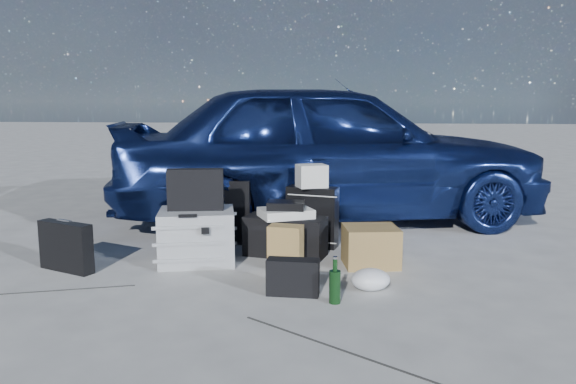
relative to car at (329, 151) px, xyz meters
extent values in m
plane|color=#BBBBB6|center=(-0.65, -2.10, -0.77)|extent=(60.00, 60.00, 0.00)
imported|color=navy|center=(0.00, 0.00, 0.00)|extent=(4.83, 2.86, 1.54)
cube|color=#939597|center=(-1.02, -1.70, -0.55)|extent=(0.69, 0.61, 0.43)
cube|color=black|center=(-1.02, -1.69, -0.17)|extent=(0.46, 0.19, 0.33)
cube|color=black|center=(-1.96, -2.03, -0.58)|extent=(0.50, 0.30, 0.38)
cube|color=black|center=(-0.91, -1.04, -0.48)|extent=(0.45, 0.16, 0.59)
cube|color=black|center=(-0.11, -1.10, -0.50)|extent=(0.48, 0.27, 0.55)
cube|color=beige|center=(-0.12, -1.11, -0.13)|extent=(0.31, 0.28, 0.20)
cube|color=black|center=(-0.32, -1.43, -0.60)|extent=(0.72, 0.44, 0.34)
cube|color=beige|center=(-0.31, -1.45, -0.40)|extent=(0.51, 0.46, 0.07)
cube|color=black|center=(-0.31, -1.47, -0.33)|extent=(0.31, 0.23, 0.07)
cube|color=#A28946|center=(-0.28, -1.81, -0.60)|extent=(0.28, 0.20, 0.35)
cube|color=olive|center=(0.39, -1.65, -0.61)|extent=(0.47, 0.43, 0.31)
ellipsoid|color=silver|center=(0.36, -2.26, -0.69)|extent=(0.34, 0.31, 0.15)
cube|color=black|center=(-0.17, -2.40, -0.65)|extent=(0.36, 0.15, 0.25)
cylinder|color=black|center=(0.12, -2.54, -0.62)|extent=(0.08, 0.08, 0.30)
camera|label=1|loc=(0.16, -6.05, 0.53)|focal=35.00mm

